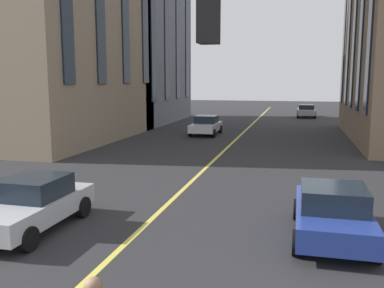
{
  "coord_description": "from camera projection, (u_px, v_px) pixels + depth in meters",
  "views": [
    {
      "loc": [
        -3.32,
        -3.96,
        3.95
      ],
      "look_at": [
        9.71,
        -0.67,
        1.91
      ],
      "focal_mm": 39.07,
      "sensor_mm": 36.0,
      "label": 1
    }
  ],
  "objects": [
    {
      "name": "car_white_parked_a",
      "position": [
        206.0,
        125.0,
        30.68
      ],
      "size": [
        3.9,
        1.89,
        1.4
      ],
      "color": "silver",
      "rests_on": "ground_plane"
    },
    {
      "name": "car_silver_near",
      "position": [
        306.0,
        111.0,
        45.26
      ],
      "size": [
        4.4,
        1.95,
        1.37
      ],
      "color": "#B7BABF",
      "rests_on": "ground_plane"
    },
    {
      "name": "lane_centre_line",
      "position": [
        225.0,
        150.0,
        23.91
      ],
      "size": [
        80.0,
        0.16,
        0.01
      ],
      "color": "#D8C64C",
      "rests_on": "ground_plane"
    },
    {
      "name": "car_silver_oncoming",
      "position": [
        31.0,
        204.0,
        11.14
      ],
      "size": [
        3.9,
        1.89,
        1.4
      ],
      "color": "#B7BABF",
      "rests_on": "ground_plane"
    },
    {
      "name": "car_blue_trailing",
      "position": [
        332.0,
        212.0,
        10.41
      ],
      "size": [
        3.9,
        1.89,
        1.4
      ],
      "color": "navy",
      "rests_on": "ground_plane"
    },
    {
      "name": "building_left_near",
      "position": [
        114.0,
        38.0,
        39.8
      ],
      "size": [
        14.08,
        11.62,
        15.92
      ],
      "color": "slate",
      "rests_on": "ground_plane"
    },
    {
      "name": "traffic_light_mast",
      "position": [
        362.0,
        83.0,
        5.82
      ],
      "size": [
        0.36,
        4.59,
        5.5
      ],
      "color": "#595B60",
      "rests_on": "ground_plane"
    }
  ]
}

